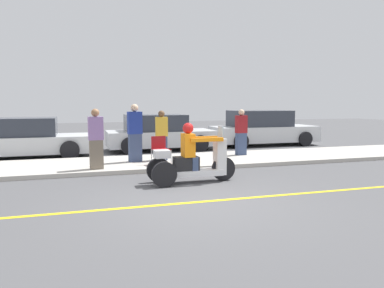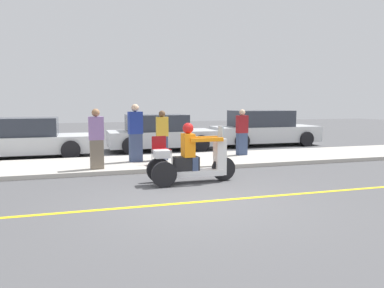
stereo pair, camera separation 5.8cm
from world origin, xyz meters
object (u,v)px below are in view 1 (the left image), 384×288
object	(u,v)px
spectator_end_of_line	(162,136)
parked_car_lot_center	(25,139)
parked_car_lot_right	(263,129)
spectator_with_child	(96,140)
parked_car_lot_far	(159,133)
spectator_mid_group	(241,133)
motorcycle_trike	(192,161)
spectator_far_back	(135,134)
folding_chair_set_back	(160,147)

from	to	relation	value
spectator_end_of_line	parked_car_lot_center	bearing A→B (deg)	147.80
parked_car_lot_right	parked_car_lot_center	bearing A→B (deg)	-174.15
spectator_with_child	parked_car_lot_far	distance (m)	5.15
spectator_with_child	parked_car_lot_far	bearing A→B (deg)	58.57
spectator_end_of_line	parked_car_lot_center	distance (m)	5.03
spectator_end_of_line	spectator_mid_group	distance (m)	2.89
motorcycle_trike	parked_car_lot_far	xyz separation A→B (m)	(0.56, 6.29, 0.16)
spectator_mid_group	parked_car_lot_far	size ratio (longest dim) A/B	0.37
spectator_end_of_line	parked_car_lot_right	distance (m)	6.57
motorcycle_trike	spectator_far_back	xyz separation A→B (m)	(-0.93, 2.86, 0.44)
spectator_end_of_line	parked_car_lot_far	size ratio (longest dim) A/B	0.36
motorcycle_trike	parked_car_lot_center	bearing A→B (deg)	127.84
spectator_mid_group	parked_car_lot_far	bearing A→B (deg)	126.12
spectator_end_of_line	parked_car_lot_far	distance (m)	3.45
parked_car_lot_far	parked_car_lot_center	xyz separation A→B (m)	(-4.89, -0.70, -0.02)
spectator_with_child	parked_car_lot_right	bearing A→B (deg)	32.01
motorcycle_trike	folding_chair_set_back	distance (m)	2.13
spectator_with_child	parked_car_lot_center	xyz separation A→B (m)	(-2.21, 3.69, -0.25)
folding_chair_set_back	parked_car_lot_right	bearing A→B (deg)	38.24
spectator_far_back	folding_chair_set_back	distance (m)	1.03
spectator_with_child	spectator_far_back	bearing A→B (deg)	38.76
spectator_with_child	parked_car_lot_right	xyz separation A→B (m)	(7.49, 4.68, -0.18)
spectator_mid_group	parked_car_lot_far	world-z (taller)	spectator_mid_group
motorcycle_trike	folding_chair_set_back	world-z (taller)	motorcycle_trike
parked_car_lot_right	motorcycle_trike	bearing A→B (deg)	-129.16
motorcycle_trike	spectator_end_of_line	world-z (taller)	spectator_end_of_line
motorcycle_trike	spectator_end_of_line	size ratio (longest dim) A/B	1.39
spectator_far_back	spectator_end_of_line	bearing A→B (deg)	3.27
spectator_with_child	parked_car_lot_center	size ratio (longest dim) A/B	0.38
parked_car_lot_far	parked_car_lot_right	world-z (taller)	parked_car_lot_right
spectator_mid_group	folding_chair_set_back	distance (m)	3.31
spectator_mid_group	parked_car_lot_far	xyz separation A→B (m)	(-2.22, 3.04, -0.20)
parked_car_lot_far	spectator_end_of_line	bearing A→B (deg)	-100.80
spectator_with_child	folding_chair_set_back	distance (m)	1.84
spectator_with_child	parked_car_lot_far	xyz separation A→B (m)	(2.68, 4.39, -0.23)
motorcycle_trike	spectator_far_back	size ratio (longest dim) A/B	1.23
motorcycle_trike	spectator_with_child	bearing A→B (deg)	138.23
spectator_far_back	parked_car_lot_center	distance (m)	4.38
parked_car_lot_far	folding_chair_set_back	bearing A→B (deg)	-101.83
parked_car_lot_center	parked_car_lot_far	bearing A→B (deg)	8.18
folding_chair_set_back	parked_car_lot_center	bearing A→B (deg)	139.07
folding_chair_set_back	parked_car_lot_right	xyz separation A→B (m)	(5.68, 4.48, 0.11)
motorcycle_trike	folding_chair_set_back	bearing A→B (deg)	98.69
spectator_with_child	spectator_far_back	size ratio (longest dim) A/B	0.93
motorcycle_trike	parked_car_lot_right	size ratio (longest dim) A/B	0.45
spectator_with_child	spectator_mid_group	bearing A→B (deg)	15.37
parked_car_lot_center	parked_car_lot_right	size ratio (longest dim) A/B	0.91
spectator_far_back	spectator_end_of_line	xyz separation A→B (m)	(0.84, 0.05, -0.10)
spectator_with_child	parked_car_lot_right	world-z (taller)	spectator_with_child
motorcycle_trike	spectator_with_child	xyz separation A→B (m)	(-2.13, 1.90, 0.39)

